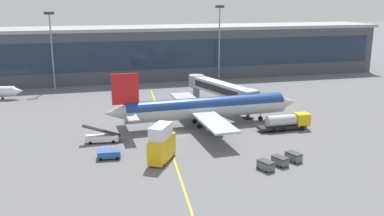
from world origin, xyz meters
TOP-DOWN VIEW (x-y plane):
  - ground_plane at (0.00, 0.00)m, footprint 700.00×700.00m
  - apron_lead_in_line at (-2.03, 2.00)m, footprint 7.84×79.67m
  - terminal_building at (-0.95, 63.08)m, footprint 172.70×19.84m
  - main_airliner at (7.07, 4.27)m, footprint 42.27×33.30m
  - jet_bridge at (14.40, 17.76)m, footprint 10.44×24.80m
  - fuel_tanker at (22.33, -2.99)m, footprint 10.81×2.76m
  - pushback_tug at (-13.83, -9.94)m, footprint 3.97×2.59m
  - belt_loader at (-14.60, -1.41)m, footprint 7.00×2.53m
  - catering_lift at (-5.60, -13.49)m, footprint 5.70×7.10m
  - baggage_cart_0 at (9.44, -21.22)m, footprint 2.38×3.02m
  - baggage_cart_1 at (12.43, -20.09)m, footprint 2.38×3.02m
  - baggage_cart_2 at (15.42, -18.95)m, footprint 2.38×3.02m
  - apron_light_mast_0 at (-25.40, 51.12)m, footprint 2.80×0.50m
  - apron_light_mast_1 at (25.40, 51.12)m, footprint 2.80×0.50m

SIDE VIEW (x-z plane):
  - ground_plane at x=0.00m, z-range 0.00..0.00m
  - apron_lead_in_line at x=-2.03m, z-range 0.00..0.01m
  - baggage_cart_0 at x=9.44m, z-range 0.04..1.52m
  - baggage_cart_1 at x=12.43m, z-range 0.04..1.52m
  - baggage_cart_2 at x=15.42m, z-range 0.04..1.52m
  - pushback_tug at x=-13.83m, z-range 0.15..1.55m
  - belt_loader at x=-14.60m, z-range -0.75..2.73m
  - fuel_tanker at x=22.33m, z-range 0.12..3.37m
  - catering_lift at x=-5.60m, z-range -0.08..6.22m
  - main_airliner at x=7.07m, z-range -2.07..9.81m
  - jet_bridge at x=14.40m, z-range 1.61..8.17m
  - terminal_building at x=-0.95m, z-range 0.02..16.94m
  - apron_light_mast_0 at x=-25.40m, z-range 1.96..24.26m
  - apron_light_mast_1 at x=25.40m, z-range 1.99..25.84m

